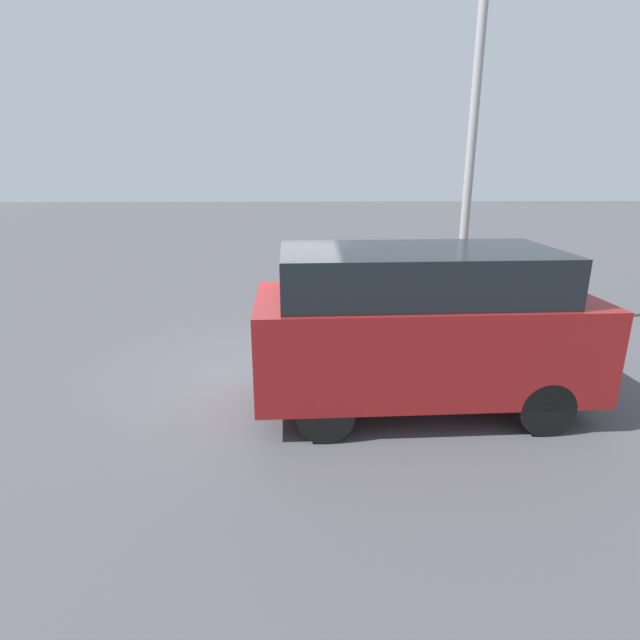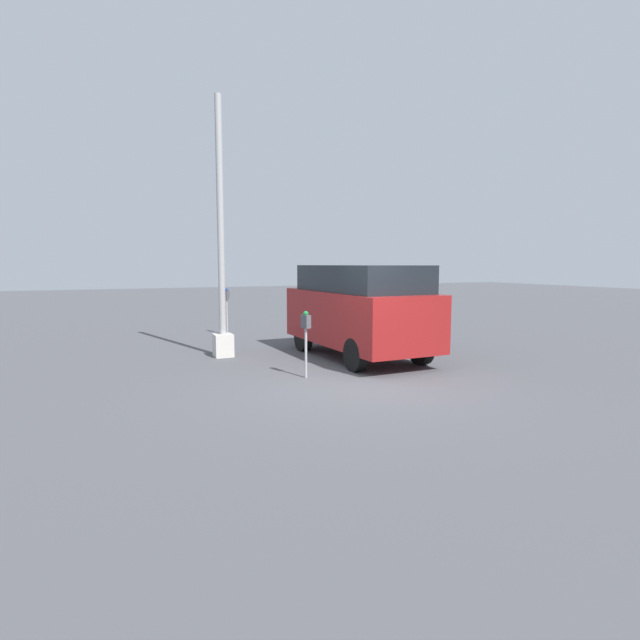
# 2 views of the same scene
# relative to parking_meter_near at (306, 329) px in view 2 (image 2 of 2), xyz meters

# --- Properties ---
(ground_plane) EXTENTS (80.00, 80.00, 0.00)m
(ground_plane) POSITION_rel_parking_meter_near_xyz_m (-0.78, -0.59, -0.98)
(ground_plane) COLOR #4C4C51
(parking_meter_near) EXTENTS (0.22, 0.15, 1.33)m
(parking_meter_near) POSITION_rel_parking_meter_near_xyz_m (0.00, 0.00, 0.00)
(parking_meter_near) COLOR #9E9EA3
(parking_meter_near) RESTS_ON ground
(parking_meter_far) EXTENTS (0.22, 0.15, 1.48)m
(parking_meter_far) POSITION_rel_parking_meter_near_xyz_m (6.55, 0.03, 0.12)
(parking_meter_far) COLOR #9E9EA3
(parking_meter_far) RESTS_ON ground
(lamp_post) EXTENTS (0.44, 0.44, 6.12)m
(lamp_post) POSITION_rel_parking_meter_near_xyz_m (2.91, 0.99, 1.06)
(lamp_post) COLOR beige
(lamp_post) RESTS_ON ground
(parked_van) EXTENTS (4.48, 2.04, 2.21)m
(parked_van) POSITION_rel_parking_meter_near_xyz_m (1.49, -1.96, 0.22)
(parked_van) COLOR maroon
(parked_van) RESTS_ON ground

